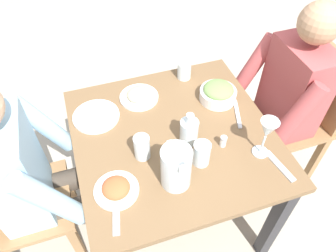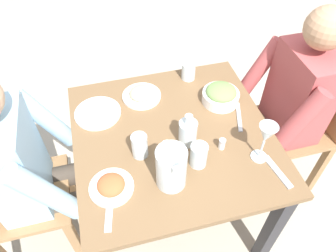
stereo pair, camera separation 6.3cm
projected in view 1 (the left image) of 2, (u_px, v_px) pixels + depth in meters
The scene contains 20 objects.
ground_plane at pixel (172, 209), 1.99m from camera, with size 8.00×8.00×0.00m, color #B7AD99.
dining_table at pixel (173, 150), 1.55m from camera, with size 0.89×0.89×0.71m.
chair_near at pixel (301, 112), 1.84m from camera, with size 0.40×0.40×0.90m.
chair_far at pixel (5, 205), 1.45m from camera, with size 0.40×0.40×0.90m.
diner_near at pixel (276, 102), 1.69m from camera, with size 0.48×0.53×1.19m.
diner_far at pixel (42, 174), 1.38m from camera, with size 0.48×0.53×1.19m.
water_pitcher at pixel (176, 167), 1.23m from camera, with size 0.16×0.12×0.19m.
salad_bowl at pixel (218, 93), 1.59m from camera, with size 0.18×0.18×0.09m.
plate_rice_curry at pixel (116, 189), 1.25m from camera, with size 0.18×0.18×0.05m.
plate_beans at pixel (139, 96), 1.61m from camera, with size 0.19×0.19×0.05m.
plate_yoghurt at pixel (96, 115), 1.52m from camera, with size 0.22×0.22×0.04m.
water_glass_center at pixel (202, 154), 1.32m from camera, with size 0.07×0.07×0.11m, color silver.
water_glass_far_left at pixel (142, 147), 1.34m from camera, with size 0.07×0.07×0.11m, color silver.
water_glass_by_pitcher at pixel (184, 70), 1.70m from camera, with size 0.07×0.07×0.10m, color silver.
wine_glass at pixel (267, 131), 1.29m from camera, with size 0.08×0.08×0.20m.
oil_carafe at pixel (189, 132), 1.40m from camera, with size 0.08×0.08×0.16m.
salt_shaker at pixel (223, 141), 1.40m from camera, with size 0.03×0.03×0.05m.
fork_near at pixel (280, 166), 1.34m from camera, with size 0.17×0.03×0.01m, color silver.
knife_near at pixel (237, 114), 1.54m from camera, with size 0.18×0.02×0.01m, color silver.
fork_far at pixel (116, 214), 1.20m from camera, with size 0.17×0.03×0.01m, color silver.
Camera 1 is at (-0.89, 0.33, 1.83)m, focal length 34.45 mm.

